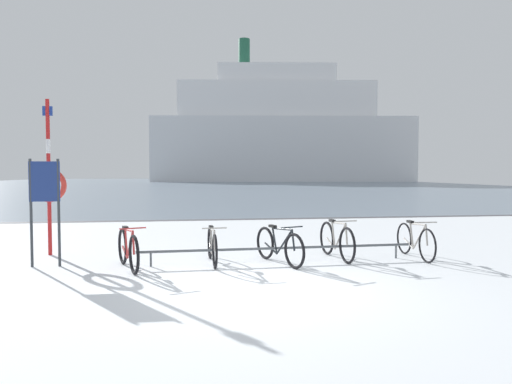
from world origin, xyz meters
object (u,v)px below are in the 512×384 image
bicycle_0 (128,249)px  bicycle_3 (337,241)px  bicycle_2 (279,246)px  info_sign (45,193)px  bicycle_1 (212,246)px  rescue_post (49,181)px  ferry_ship (280,134)px  bicycle_4 (415,241)px

bicycle_0 → bicycle_3: size_ratio=0.94×
bicycle_2 → info_sign: info_sign is taller
bicycle_1 → bicycle_2: 1.30m
bicycle_2 → rescue_post: (-4.69, 1.63, 1.23)m
bicycle_0 → bicycle_1: bearing=10.9°
bicycle_1 → rescue_post: size_ratio=0.49×
bicycle_2 → ferry_ship: bearing=78.7°
bicycle_1 → bicycle_2: size_ratio=0.99×
bicycle_0 → bicycle_2: (2.83, 0.08, -0.02)m
bicycle_0 → bicycle_2: bicycle_0 is taller
bicycle_0 → bicycle_3: bearing=5.6°
bicycle_3 → ferry_ship: 79.78m
bicycle_0 → bicycle_2: 2.84m
bicycle_2 → bicycle_0: bearing=-178.3°
info_sign → ferry_ship: size_ratio=0.04×
bicycle_2 → ferry_ship: (15.61, 78.30, 8.82)m
bicycle_0 → rescue_post: bearing=137.3°
bicycle_0 → bicycle_2: size_ratio=0.98×
bicycle_2 → ferry_ship: ferry_ship is taller
rescue_post → bicycle_1: bearing=-22.5°
ferry_ship → bicycle_3: bearing=-100.4°
bicycle_0 → rescue_post: size_ratio=0.49×
bicycle_3 → rescue_post: rescue_post is taller
bicycle_3 → rescue_post: 6.21m
info_sign → rescue_post: 1.31m
bicycle_2 → bicycle_4: bearing=3.0°
info_sign → bicycle_0: bearing=-16.1°
bicycle_0 → ferry_ship: (18.45, 78.39, 8.81)m
bicycle_1 → bicycle_3: bearing=2.4°
bicycle_0 → bicycle_3: bicycle_3 is taller
bicycle_0 → info_sign: size_ratio=0.80×
bicycle_3 → ferry_ship: size_ratio=0.03×
bicycle_2 → rescue_post: size_ratio=0.50×
bicycle_2 → rescue_post: bearing=160.9°
bicycle_4 → rescue_post: size_ratio=0.51×
bicycle_1 → info_sign: bearing=177.2°
ferry_ship → bicycle_0: bearing=-103.2°
bicycle_1 → rescue_post: rescue_post is taller
bicycle_0 → info_sign: info_sign is taller
bicycle_0 → info_sign: 1.92m
bicycle_3 → bicycle_4: bearing=-5.8°
bicycle_1 → bicycle_4: (4.17, -0.06, 0.02)m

